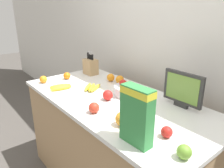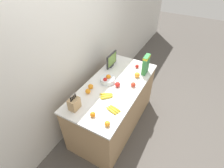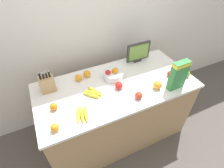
% 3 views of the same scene
% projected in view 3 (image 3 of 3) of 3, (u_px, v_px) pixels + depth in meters
% --- Properties ---
extents(ground_plane, '(14.00, 14.00, 0.00)m').
position_uv_depth(ground_plane, '(115.00, 131.00, 2.47)').
color(ground_plane, '#514C47').
extents(wall_back, '(9.00, 0.06, 2.60)m').
position_uv_depth(wall_back, '(93.00, 25.00, 2.02)').
color(wall_back, silver).
rests_on(wall_back, ground_plane).
extents(counter, '(1.72, 0.82, 0.88)m').
position_uv_depth(counter, '(116.00, 111.00, 2.17)').
color(counter, tan).
rests_on(counter, ground_plane).
extents(knife_block, '(0.15, 0.11, 0.26)m').
position_uv_depth(knife_block, '(47.00, 84.00, 1.76)').
color(knife_block, tan).
rests_on(knife_block, counter).
extents(small_monitor, '(0.31, 0.03, 0.26)m').
position_uv_depth(small_monitor, '(138.00, 52.00, 2.11)').
color(small_monitor, '#2D2D2D').
rests_on(small_monitor, counter).
extents(cereal_box, '(0.19, 0.08, 0.32)m').
position_uv_depth(cereal_box, '(179.00, 74.00, 1.73)').
color(cereal_box, '#338442').
rests_on(cereal_box, counter).
extents(fruit_bowl, '(0.23, 0.23, 0.13)m').
position_uv_depth(fruit_bowl, '(113.00, 74.00, 1.94)').
color(fruit_bowl, silver).
rests_on(fruit_bowl, counter).
extents(banana_bunch_left, '(0.20, 0.22, 0.03)m').
position_uv_depth(banana_bunch_left, '(93.00, 93.00, 1.76)').
color(banana_bunch_left, yellow).
rests_on(banana_bunch_left, counter).
extents(banana_bunch_right, '(0.14, 0.21, 0.03)m').
position_uv_depth(banana_bunch_right, '(82.00, 114.00, 1.56)').
color(banana_bunch_right, yellow).
rests_on(banana_bunch_right, counter).
extents(apple_front, '(0.07, 0.07, 0.07)m').
position_uv_depth(apple_front, '(170.00, 74.00, 1.97)').
color(apple_front, red).
rests_on(apple_front, counter).
extents(apple_rightmost, '(0.08, 0.08, 0.08)m').
position_uv_depth(apple_rightmost, '(139.00, 95.00, 1.71)').
color(apple_rightmost, red).
rests_on(apple_rightmost, counter).
extents(apple_near_bananas, '(0.08, 0.08, 0.08)m').
position_uv_depth(apple_near_bananas, '(119.00, 85.00, 1.81)').
color(apple_near_bananas, red).
rests_on(apple_near_bananas, counter).
extents(apple_rear, '(0.07, 0.07, 0.07)m').
position_uv_depth(apple_rear, '(187.00, 74.00, 1.96)').
color(apple_rear, '#6B9E33').
rests_on(apple_rear, counter).
extents(orange_by_cereal, '(0.09, 0.09, 0.09)m').
position_uv_depth(orange_by_cereal, '(157.00, 85.00, 1.81)').
color(orange_by_cereal, orange).
rests_on(orange_by_cereal, counter).
extents(orange_front_right, '(0.08, 0.08, 0.08)m').
position_uv_depth(orange_front_right, '(79.00, 78.00, 1.91)').
color(orange_front_right, orange).
rests_on(orange_front_right, counter).
extents(orange_front_left, '(0.07, 0.07, 0.07)m').
position_uv_depth(orange_front_left, '(55.00, 128.00, 1.43)').
color(orange_front_left, orange).
rests_on(orange_front_left, counter).
extents(orange_back_center, '(0.08, 0.08, 0.08)m').
position_uv_depth(orange_back_center, '(87.00, 74.00, 1.96)').
color(orange_back_center, orange).
rests_on(orange_back_center, counter).
extents(orange_near_bowl, '(0.07, 0.07, 0.07)m').
position_uv_depth(orange_near_bowl, '(54.00, 107.00, 1.60)').
color(orange_near_bowl, orange).
rests_on(orange_near_bowl, counter).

